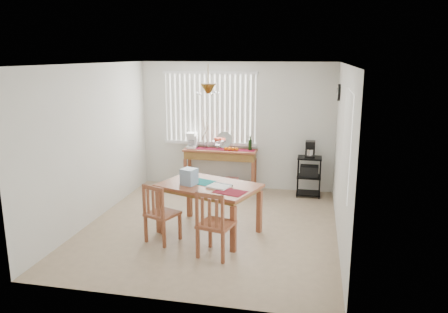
% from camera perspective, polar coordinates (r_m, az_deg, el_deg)
% --- Properties ---
extents(ground, '(4.00, 4.50, 0.01)m').
position_cam_1_polar(ground, '(7.23, -1.69, -9.12)').
color(ground, tan).
extents(room_shell, '(4.20, 4.70, 2.70)m').
position_cam_1_polar(room_shell, '(6.78, -1.74, 4.31)').
color(room_shell, silver).
rests_on(room_shell, ground).
extents(sideboard, '(1.50, 0.42, 0.84)m').
position_cam_1_polar(sideboard, '(8.97, -0.44, -0.38)').
color(sideboard, brown).
rests_on(sideboard, ground).
extents(sideboard_items, '(1.42, 0.35, 0.65)m').
position_cam_1_polar(sideboard_items, '(8.96, -1.94, 1.83)').
color(sideboard_items, maroon).
rests_on(sideboard_items, sideboard).
extents(wire_cart, '(0.46, 0.37, 0.79)m').
position_cam_1_polar(wire_cart, '(8.73, 11.05, -2.08)').
color(wire_cart, black).
rests_on(wire_cart, ground).
extents(cart_items, '(0.19, 0.22, 0.32)m').
position_cam_1_polar(cart_items, '(8.63, 11.19, 0.90)').
color(cart_items, black).
rests_on(cart_items, wire_cart).
extents(dining_table, '(1.69, 1.37, 0.78)m').
position_cam_1_polar(dining_table, '(6.76, -1.97, -4.41)').
color(dining_table, brown).
rests_on(dining_table, ground).
extents(table_items, '(1.09, 0.86, 0.25)m').
position_cam_1_polar(table_items, '(6.68, -3.60, -2.99)').
color(table_items, '#147171').
rests_on(table_items, dining_table).
extents(chair_left, '(0.54, 0.54, 0.91)m').
position_cam_1_polar(chair_left, '(6.57, -8.28, -7.39)').
color(chair_left, brown).
rests_on(chair_left, ground).
extents(chair_right, '(0.53, 0.53, 0.96)m').
position_cam_1_polar(chair_right, '(6.04, -1.21, -8.86)').
color(chair_right, brown).
rests_on(chair_right, ground).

